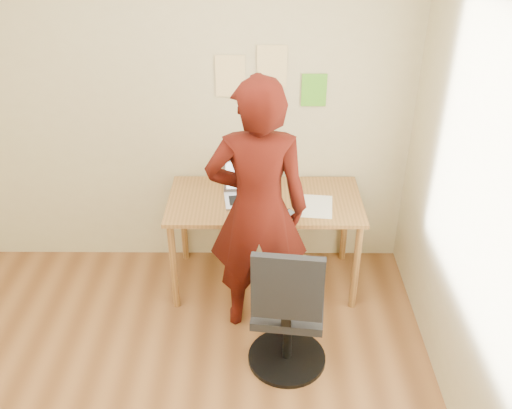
{
  "coord_description": "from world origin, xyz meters",
  "views": [
    {
      "loc": [
        0.62,
        -2.18,
        2.81
      ],
      "look_at": [
        0.6,
        0.95,
        0.95
      ],
      "focal_mm": 40.0,
      "sensor_mm": 36.0,
      "label": 1
    }
  ],
  "objects_px": {
    "office_chair": "(288,317)",
    "person": "(258,210)",
    "phone": "(291,214)",
    "laptop": "(249,191)",
    "desk": "(265,209)"
  },
  "relations": [
    {
      "from": "office_chair",
      "to": "person",
      "type": "distance_m",
      "value": 0.7
    },
    {
      "from": "laptop",
      "to": "phone",
      "type": "bearing_deg",
      "value": -45.6
    },
    {
      "from": "office_chair",
      "to": "person",
      "type": "relative_size",
      "value": 0.54
    },
    {
      "from": "laptop",
      "to": "person",
      "type": "distance_m",
      "value": 0.48
    },
    {
      "from": "office_chair",
      "to": "person",
      "type": "height_order",
      "value": "person"
    },
    {
      "from": "desk",
      "to": "office_chair",
      "type": "height_order",
      "value": "office_chair"
    },
    {
      "from": "phone",
      "to": "office_chair",
      "type": "relative_size",
      "value": 0.14
    },
    {
      "from": "desk",
      "to": "person",
      "type": "relative_size",
      "value": 0.77
    },
    {
      "from": "desk",
      "to": "phone",
      "type": "xyz_separation_m",
      "value": [
        0.18,
        -0.21,
        0.09
      ]
    },
    {
      "from": "office_chair",
      "to": "person",
      "type": "bearing_deg",
      "value": 118.85
    },
    {
      "from": "laptop",
      "to": "person",
      "type": "height_order",
      "value": "person"
    },
    {
      "from": "desk",
      "to": "laptop",
      "type": "bearing_deg",
      "value": 166.25
    },
    {
      "from": "phone",
      "to": "person",
      "type": "height_order",
      "value": "person"
    },
    {
      "from": "laptop",
      "to": "desk",
      "type": "bearing_deg",
      "value": -20.81
    },
    {
      "from": "phone",
      "to": "office_chair",
      "type": "xyz_separation_m",
      "value": [
        -0.04,
        -0.69,
        -0.32
      ]
    }
  ]
}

